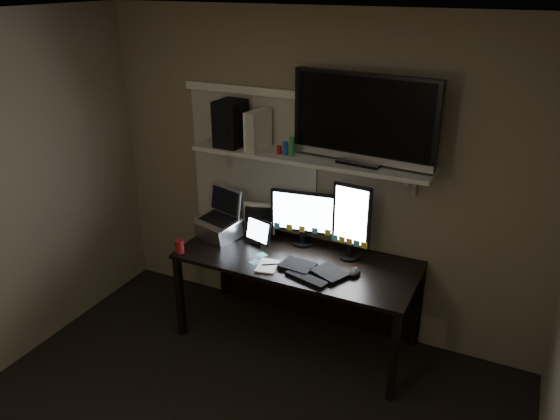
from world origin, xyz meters
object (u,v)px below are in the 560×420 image
Objects in this scene: laptop at (218,215)px; game_console at (258,130)px; mouse at (355,273)px; speaker at (231,123)px; monitor_landscape at (303,218)px; tablet at (259,232)px; keyboard at (313,270)px; tv at (364,119)px; desk at (303,271)px; cup at (180,246)px; monitor_portrait at (351,222)px.

game_console is (0.30, 0.13, 0.70)m from laptop.
mouse is 1.45m from speaker.
speaker is (-1.11, 0.22, 0.90)m from mouse.
monitor_landscape is 0.36m from tablet.
monitor_landscape is 0.49m from keyboard.
tv reaches higher than monitor_landscape.
cup reaches higher than desk.
desk is 6.12× the size of game_console.
tablet is at bearing -166.16° from tv.
tablet is 0.86m from speaker.
monitor_portrait reaches higher than tablet.
monitor_portrait is 1.70× the size of speaker.
monitor_landscape is at bearing 116.64° from desk.
monitor_portrait is at bearing 10.87° from game_console.
tablet is (-0.37, -0.04, 0.29)m from desk.
cup is at bearing -94.67° from laptop.
monitor_landscape is at bearing 139.10° from keyboard.
mouse is (0.12, -0.24, -0.27)m from monitor_portrait.
tv reaches higher than tablet.
desk is 1.74× the size of tv.
keyboard is 1.41× the size of speaker.
monitor_landscape is 0.91m from speaker.
mouse is at bearing -67.44° from tv.
game_console is (-0.60, 0.32, 0.88)m from keyboard.
tablet is 0.79m from game_console.
desk is at bearing -163.57° from tv.
desk is at bearing -2.27° from speaker.
game_console is (0.44, 0.48, 0.85)m from cup.
tablet is 1.22m from tv.
tablet reaches higher than desk.
monitor_portrait is at bearing -154.77° from tv.
monitor_landscape is 0.64m from mouse.
tv reaches higher than game_console.
speaker is (-0.99, -0.02, 0.63)m from monitor_portrait.
keyboard is at bearing -53.65° from desk.
tv reaches higher than keyboard.
desk is at bearing 21.69° from laptop.
cup is (-0.49, -0.38, -0.06)m from tablet.
desk is 14.97× the size of mouse.
monitor_portrait is 4.93× the size of mouse.
monitor_landscape reaches higher than laptop.
tv is (0.04, 0.01, 0.76)m from monitor_portrait.
laptop is at bearing -122.19° from speaker.
monitor_landscape is at bearing 31.86° from laptop.
speaker is at bearing -165.63° from game_console.
monitor_landscape is (-0.06, 0.12, 0.40)m from desk.
tv is (1.24, 0.50, 1.01)m from cup.
tv is at bearing 11.92° from game_console.
tv reaches higher than cup.
tablet is 0.66× the size of laptop.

